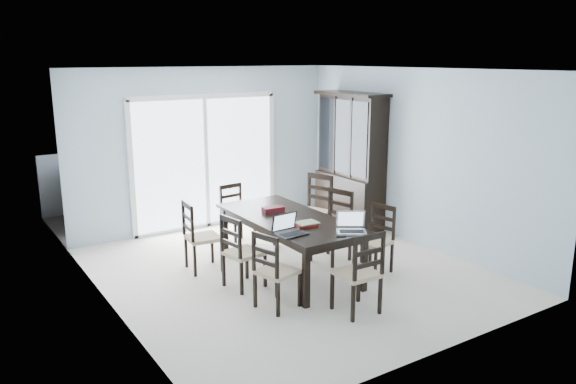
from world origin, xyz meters
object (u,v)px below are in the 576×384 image
at_px(chair_left_far, 196,229).
at_px(laptop_dark, 291,230).
at_px(china_hutch, 350,162).
at_px(hot_tub, 135,195).
at_px(chair_left_near, 272,263).
at_px(chair_end_near, 362,265).
at_px(game_box, 273,209).
at_px(chair_right_mid, 335,218).
at_px(chair_end_far, 235,207).
at_px(chair_right_near, 378,231).
at_px(laptop_silver, 352,228).
at_px(chair_right_far, 316,202).
at_px(dining_table, 289,223).
at_px(cell_phone, 341,236).
at_px(chair_left_mid, 238,244).

distance_m(chair_left_far, laptop_dark, 1.49).
relative_size(china_hutch, hot_tub, 1.08).
relative_size(chair_left_near, chair_left_far, 0.96).
relative_size(chair_left_far, chair_end_near, 0.98).
bearing_deg(chair_end_near, laptop_dark, 114.48).
relative_size(chair_end_near, game_box, 3.92).
xyz_separation_m(chair_right_mid, chair_end_far, (-0.82, 1.40, -0.05)).
distance_m(chair_right_near, game_box, 1.40).
distance_m(china_hutch, laptop_silver, 2.83).
height_order(laptop_dark, laptop_silver, same).
bearing_deg(china_hutch, game_box, -155.58).
distance_m(chair_left_far, chair_end_near, 2.38).
bearing_deg(laptop_silver, chair_right_far, 100.45).
bearing_deg(china_hutch, chair_left_far, -169.62).
distance_m(dining_table, chair_right_near, 1.17).
height_order(chair_right_far, game_box, chair_right_far).
distance_m(chair_right_far, cell_phone, 2.04).
height_order(china_hutch, hot_tub, china_hutch).
xyz_separation_m(chair_right_mid, laptop_dark, (-1.19, -0.71, 0.21)).
bearing_deg(chair_right_mid, chair_left_near, 105.74).
xyz_separation_m(chair_right_mid, hot_tub, (-1.72, 3.36, -0.14)).
xyz_separation_m(chair_left_near, laptop_silver, (1.03, -0.11, 0.26)).
bearing_deg(dining_table, hot_tub, 104.89).
bearing_deg(laptop_dark, chair_right_far, 42.15).
bearing_deg(cell_phone, chair_end_near, -72.42).
bearing_deg(china_hutch, chair_end_near, -126.82).
height_order(chair_right_far, laptop_dark, chair_right_far).
relative_size(chair_right_near, cell_phone, 9.04).
height_order(dining_table, game_box, game_box).
xyz_separation_m(china_hutch, chair_left_near, (-2.79, -2.09, -0.52)).
distance_m(chair_left_far, chair_right_near, 2.37).
bearing_deg(china_hutch, chair_left_near, -143.23).
bearing_deg(chair_right_near, cell_phone, 102.30).
xyz_separation_m(chair_left_near, chair_left_mid, (-0.03, 0.72, 0.01)).
bearing_deg(chair_left_far, dining_table, 60.04).
relative_size(dining_table, laptop_silver, 5.30).
relative_size(dining_table, china_hutch, 1.00).
relative_size(chair_left_far, chair_right_far, 0.91).
distance_m(dining_table, china_hutch, 2.41).
xyz_separation_m(chair_left_mid, hot_tub, (-0.11, 3.54, -0.11)).
bearing_deg(chair_right_near, dining_table, 48.22).
distance_m(game_box, hot_tub, 3.25).
distance_m(chair_right_near, laptop_dark, 1.41).
bearing_deg(chair_end_near, chair_left_far, 115.11).
distance_m(chair_left_far, laptop_silver, 2.08).
distance_m(chair_right_near, chair_right_far, 1.40).
height_order(dining_table, hot_tub, hot_tub).
relative_size(chair_right_near, game_box, 3.65).
distance_m(chair_left_mid, chair_right_mid, 1.62).
distance_m(chair_right_mid, game_box, 0.91).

